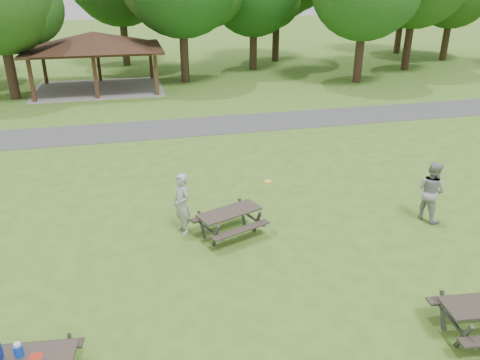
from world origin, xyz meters
name	(u,v)px	position (x,y,z in m)	size (l,w,h in m)	color
ground	(239,299)	(0.00, 0.00, 0.00)	(160.00, 160.00, 0.00)	#436E1F
asphalt_path	(175,128)	(0.00, 14.00, 0.01)	(120.00, 3.20, 0.02)	#434345
pavilion	(94,43)	(-4.00, 24.00, 3.06)	(8.60, 7.01, 3.76)	#382014
picnic_table_middle	(229,217)	(0.44, 3.00, 0.60)	(2.29, 2.07, 0.82)	#332B25
frisbee_in_flight	(268,181)	(1.64, 3.17, 1.55)	(0.27, 0.27, 0.02)	yellow
frisbee_thrower	(182,204)	(-0.89, 3.49, 0.94)	(0.69, 0.45, 1.88)	#ACACAF
frisbee_catcher	(431,191)	(6.75, 2.52, 0.97)	(0.94, 0.73, 1.93)	#9B9B9E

